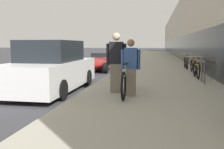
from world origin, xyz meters
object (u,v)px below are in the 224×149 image
at_px(person_bystander, 116,63).
at_px(cruiser_bike_farthest, 186,63).
at_px(tandem_bicycle, 128,80).
at_px(bike_rack_hoop, 203,70).
at_px(person_rider, 131,68).
at_px(parked_sedan_curbside, 52,68).
at_px(cruiser_bike_nearest, 196,69).
at_px(cruiser_bike_middle, 193,66).
at_px(vintage_roadster_curbside, 98,63).

xyz_separation_m(person_bystander, cruiser_bike_farthest, (3.02, 8.21, -0.54)).
height_order(tandem_bicycle, bike_rack_hoop, tandem_bicycle).
relative_size(person_bystander, bike_rack_hoop, 2.17).
height_order(person_rider, parked_sedan_curbside, person_rider).
bearing_deg(parked_sedan_curbside, tandem_bicycle, -12.22).
xyz_separation_m(bike_rack_hoop, parked_sedan_curbside, (-5.30, -1.98, 0.15)).
relative_size(cruiser_bike_nearest, parked_sedan_curbside, 0.37).
height_order(tandem_bicycle, cruiser_bike_middle, tandem_bicycle).
bearing_deg(cruiser_bike_farthest, vintage_roadster_curbside, -168.38).
bearing_deg(bike_rack_hoop, parked_sedan_curbside, -159.54).
xyz_separation_m(cruiser_bike_farthest, parked_sedan_curbside, (-5.32, -7.74, 0.28)).
relative_size(tandem_bicycle, vintage_roadster_curbside, 0.62).
bearing_deg(cruiser_bike_middle, tandem_bicycle, -114.44).
xyz_separation_m(tandem_bicycle, cruiser_bike_nearest, (2.62, 4.07, -0.02)).
height_order(person_bystander, cruiser_bike_middle, person_bystander).
relative_size(person_rider, vintage_roadster_curbside, 0.37).
bearing_deg(vintage_roadster_curbside, bike_rack_hoop, -41.70).
distance_m(person_bystander, bike_rack_hoop, 3.89).
distance_m(tandem_bicycle, parked_sedan_curbside, 2.73).
xyz_separation_m(person_rider, bike_rack_hoop, (2.52, 2.89, -0.30)).
xyz_separation_m(tandem_bicycle, parked_sedan_curbside, (-2.66, 0.58, 0.25)).
bearing_deg(tandem_bicycle, parked_sedan_curbside, 167.78).
relative_size(tandem_bicycle, parked_sedan_curbside, 0.59).
relative_size(tandem_bicycle, cruiser_bike_nearest, 1.62).
xyz_separation_m(tandem_bicycle, vintage_roadster_curbside, (-2.62, 7.24, -0.06)).
height_order(bike_rack_hoop, cruiser_bike_farthest, cruiser_bike_farthest).
bearing_deg(cruiser_bike_nearest, bike_rack_hoop, -89.37).
relative_size(bike_rack_hoop, parked_sedan_curbside, 0.18).
bearing_deg(person_bystander, cruiser_bike_nearest, 53.02).
height_order(parked_sedan_curbside, vintage_roadster_curbside, parked_sedan_curbside).
xyz_separation_m(parked_sedan_curbside, vintage_roadster_curbside, (0.04, 6.66, -0.31)).
distance_m(tandem_bicycle, cruiser_bike_nearest, 4.84).
bearing_deg(person_bystander, cruiser_bike_farthest, 69.79).
xyz_separation_m(cruiser_bike_nearest, parked_sedan_curbside, (-5.28, -3.50, 0.27)).
distance_m(tandem_bicycle, person_rider, 0.54).
xyz_separation_m(cruiser_bike_middle, vintage_roadster_curbside, (-5.39, 1.14, -0.01)).
relative_size(cruiser_bike_middle, cruiser_bike_farthest, 1.01).
height_order(bike_rack_hoop, cruiser_bike_nearest, cruiser_bike_nearest).
bearing_deg(parked_sedan_curbside, vintage_roadster_curbside, 89.65).
distance_m(tandem_bicycle, person_bystander, 0.64).
height_order(cruiser_bike_middle, cruiser_bike_farthest, cruiser_bike_farthest).
relative_size(tandem_bicycle, bike_rack_hoop, 3.23).
bearing_deg(parked_sedan_curbside, person_rider, -18.28).
bearing_deg(vintage_roadster_curbside, person_bystander, -72.42).
relative_size(person_rider, parked_sedan_curbside, 0.35).
height_order(cruiser_bike_nearest, parked_sedan_curbside, parked_sedan_curbside).
distance_m(person_rider, parked_sedan_curbside, 2.93).
height_order(person_bystander, vintage_roadster_curbside, person_bystander).
xyz_separation_m(person_bystander, vintage_roadster_curbside, (-2.26, 7.12, -0.57)).
bearing_deg(bike_rack_hoop, cruiser_bike_nearest, 90.63).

